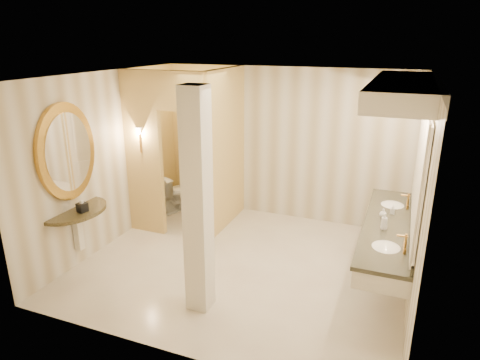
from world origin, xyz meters
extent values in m
plane|color=beige|center=(0.00, 0.00, 0.00)|extent=(4.50, 4.50, 0.00)
plane|color=silver|center=(0.00, 0.00, 2.70)|extent=(4.50, 4.50, 0.00)
cube|color=beige|center=(0.00, 2.00, 1.35)|extent=(4.50, 0.02, 2.70)
cube|color=beige|center=(0.00, -2.00, 1.35)|extent=(4.50, 0.02, 2.70)
cube|color=beige|center=(-2.25, 0.00, 1.35)|extent=(0.02, 4.00, 2.70)
cube|color=beige|center=(2.25, 0.00, 1.35)|extent=(0.02, 4.00, 2.70)
cube|color=#EFDB7D|center=(-0.80, 1.25, 1.35)|extent=(0.10, 1.50, 2.70)
cube|color=#EFDB7D|center=(-1.93, 0.50, 1.35)|extent=(0.65, 0.10, 2.70)
cube|color=#EFDB7D|center=(-1.20, 0.50, 2.40)|extent=(0.80, 0.10, 0.60)
cube|color=silver|center=(-1.05, 0.81, 1.05)|extent=(0.55, 0.65, 2.10)
cylinder|color=#BE883D|center=(-1.93, 0.43, 1.55)|extent=(0.03, 0.03, 0.30)
cone|color=silver|center=(-1.93, 0.43, 1.75)|extent=(0.14, 0.14, 0.14)
cube|color=silver|center=(1.95, 0.25, 0.73)|extent=(0.60, 2.58, 0.24)
cube|color=black|center=(1.95, 0.25, 0.85)|extent=(0.64, 2.62, 0.05)
cube|color=black|center=(2.23, 0.25, 0.92)|extent=(0.03, 2.58, 0.10)
ellipsoid|color=white|center=(1.95, -0.45, 0.83)|extent=(0.40, 0.44, 0.15)
cylinder|color=#BE883D|center=(2.15, -0.45, 0.96)|extent=(0.03, 0.03, 0.22)
ellipsoid|color=white|center=(1.95, 0.95, 0.83)|extent=(0.40, 0.44, 0.15)
cylinder|color=#BE883D|center=(2.15, 0.95, 0.96)|extent=(0.03, 0.03, 0.22)
cube|color=white|center=(2.23, 0.25, 1.70)|extent=(0.03, 2.58, 1.40)
cube|color=silver|center=(1.95, 0.25, 2.59)|extent=(0.75, 2.78, 0.22)
cylinder|color=black|center=(-2.23, -0.87, 0.85)|extent=(1.03, 1.03, 0.05)
cube|color=silver|center=(-2.19, -0.87, 0.55)|extent=(0.10, 0.10, 0.60)
cylinder|color=gold|center=(-2.21, -0.87, 1.70)|extent=(0.07, 1.03, 1.03)
cylinder|color=white|center=(-2.17, -0.87, 1.70)|extent=(0.02, 0.82, 0.82)
cube|color=silver|center=(-0.12, -1.13, 1.35)|extent=(0.28, 0.28, 2.70)
cube|color=black|center=(-2.03, -0.90, 0.94)|extent=(0.15, 0.15, 0.12)
imported|color=white|center=(-1.95, 1.46, 0.36)|extent=(0.61, 0.80, 0.72)
imported|color=beige|center=(1.96, 0.60, 0.94)|extent=(0.06, 0.06, 0.13)
imported|color=silver|center=(1.85, 0.43, 0.94)|extent=(0.12, 0.12, 0.12)
imported|color=#C6B28C|center=(1.89, 0.03, 0.98)|extent=(0.11, 0.11, 0.22)
camera|label=1|loc=(2.01, -5.18, 3.17)|focal=32.00mm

